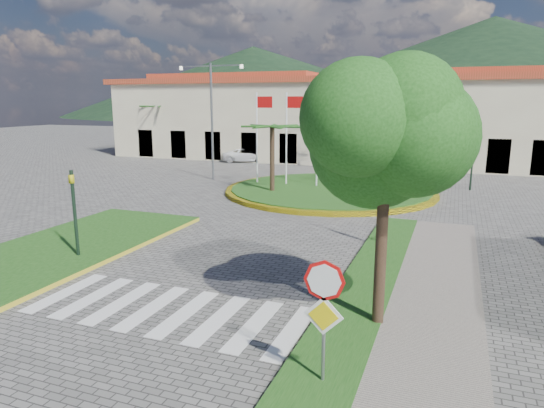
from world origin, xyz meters
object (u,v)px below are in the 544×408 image
(car_dark_b, at_px, (470,162))
(stop_sign, at_px, (324,303))
(car_dark_a, at_px, (343,156))
(deciduous_tree, at_px, (388,116))
(white_van, at_px, (247,155))
(roundabout_island, at_px, (330,190))

(car_dark_b, bearing_deg, stop_sign, 164.52)
(car_dark_a, bearing_deg, deciduous_tree, 170.45)
(stop_sign, height_order, car_dark_b, stop_sign)
(deciduous_tree, xyz_separation_m, car_dark_a, (-8.02, 31.79, -4.60))
(deciduous_tree, bearing_deg, white_van, 119.23)
(roundabout_island, height_order, deciduous_tree, deciduous_tree)
(deciduous_tree, relative_size, car_dark_a, 2.00)
(car_dark_b, bearing_deg, white_van, 86.89)
(stop_sign, xyz_separation_m, deciduous_tree, (0.60, 3.04, 3.38))
(roundabout_island, bearing_deg, deciduous_tree, -72.09)
(car_dark_a, bearing_deg, car_dark_b, -115.58)
(white_van, bearing_deg, roundabout_island, -160.45)
(stop_sign, height_order, white_van, stop_sign)
(stop_sign, bearing_deg, car_dark_a, 102.03)
(stop_sign, relative_size, white_van, 0.59)
(roundabout_island, bearing_deg, car_dark_b, 60.57)
(deciduous_tree, xyz_separation_m, car_dark_b, (2.65, 31.44, -4.59))
(white_van, xyz_separation_m, car_dark_b, (18.95, 2.32, -0.04))
(roundabout_island, distance_m, white_van, 16.24)
(roundabout_island, xyz_separation_m, car_dark_a, (-2.52, 14.79, 0.41))
(stop_sign, bearing_deg, deciduous_tree, 78.82)
(stop_sign, relative_size, deciduous_tree, 0.39)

